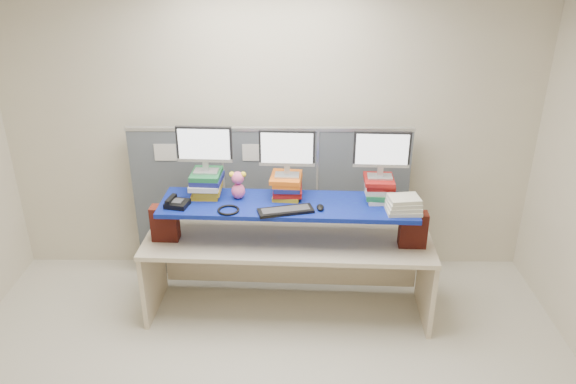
{
  "coord_description": "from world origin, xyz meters",
  "views": [
    {
      "loc": [
        0.2,
        -3.0,
        3.12
      ],
      "look_at": [
        0.17,
        1.15,
        1.19
      ],
      "focal_mm": 35.0,
      "sensor_mm": 36.0,
      "label": 1
    }
  ],
  "objects_px": {
    "desk": "(288,254)",
    "blue_board": "(288,205)",
    "monitor_left": "(204,147)",
    "monitor_center": "(287,150)",
    "monitor_right": "(382,152)",
    "keyboard": "(286,211)",
    "desk_phone": "(176,203)"
  },
  "relations": [
    {
      "from": "desk",
      "to": "blue_board",
      "type": "xyz_separation_m",
      "value": [
        -0.0,
        -0.0,
        0.47
      ]
    },
    {
      "from": "keyboard",
      "to": "desk_phone",
      "type": "distance_m",
      "value": 0.89
    },
    {
      "from": "blue_board",
      "to": "desk_phone",
      "type": "height_order",
      "value": "desk_phone"
    },
    {
      "from": "blue_board",
      "to": "keyboard",
      "type": "relative_size",
      "value": 4.54
    },
    {
      "from": "blue_board",
      "to": "monitor_center",
      "type": "xyz_separation_m",
      "value": [
        -0.01,
        0.12,
        0.44
      ]
    },
    {
      "from": "monitor_center",
      "to": "monitor_right",
      "type": "xyz_separation_m",
      "value": [
        0.76,
        -0.03,
        0.0
      ]
    },
    {
      "from": "desk",
      "to": "monitor_center",
      "type": "bearing_deg",
      "value": 96.89
    },
    {
      "from": "monitor_left",
      "to": "monitor_center",
      "type": "xyz_separation_m",
      "value": [
        0.67,
        -0.03,
        -0.02
      ]
    },
    {
      "from": "desk_phone",
      "to": "monitor_center",
      "type": "bearing_deg",
      "value": 23.95
    },
    {
      "from": "monitor_left",
      "to": "monitor_right",
      "type": "height_order",
      "value": "monitor_left"
    },
    {
      "from": "monitor_right",
      "to": "keyboard",
      "type": "bearing_deg",
      "value": -159.53
    },
    {
      "from": "desk",
      "to": "monitor_center",
      "type": "relative_size",
      "value": 5.42
    },
    {
      "from": "blue_board",
      "to": "monitor_center",
      "type": "height_order",
      "value": "monitor_center"
    },
    {
      "from": "desk",
      "to": "desk_phone",
      "type": "xyz_separation_m",
      "value": [
        -0.91,
        -0.07,
        0.52
      ]
    },
    {
      "from": "monitor_center",
      "to": "monitor_right",
      "type": "height_order",
      "value": "monitor_right"
    },
    {
      "from": "blue_board",
      "to": "monitor_center",
      "type": "distance_m",
      "value": 0.45
    },
    {
      "from": "blue_board",
      "to": "monitor_right",
      "type": "distance_m",
      "value": 0.88
    },
    {
      "from": "monitor_left",
      "to": "desk_phone",
      "type": "xyz_separation_m",
      "value": [
        -0.22,
        -0.21,
        -0.41
      ]
    },
    {
      "from": "keyboard",
      "to": "blue_board",
      "type": "bearing_deg",
      "value": 70.22
    },
    {
      "from": "desk",
      "to": "keyboard",
      "type": "bearing_deg",
      "value": -93.51
    },
    {
      "from": "monitor_right",
      "to": "desk_phone",
      "type": "relative_size",
      "value": 2.21
    },
    {
      "from": "monitor_left",
      "to": "keyboard",
      "type": "distance_m",
      "value": 0.85
    },
    {
      "from": "monitor_center",
      "to": "keyboard",
      "type": "height_order",
      "value": "monitor_center"
    },
    {
      "from": "blue_board",
      "to": "monitor_right",
      "type": "relative_size",
      "value": 4.61
    },
    {
      "from": "desk",
      "to": "monitor_left",
      "type": "height_order",
      "value": "monitor_left"
    },
    {
      "from": "monitor_left",
      "to": "keyboard",
      "type": "xyz_separation_m",
      "value": [
        0.67,
        -0.31,
        -0.42
      ]
    },
    {
      "from": "monitor_center",
      "to": "desk_phone",
      "type": "relative_size",
      "value": 2.21
    },
    {
      "from": "blue_board",
      "to": "monitor_right",
      "type": "xyz_separation_m",
      "value": [
        0.75,
        0.08,
        0.44
      ]
    },
    {
      "from": "desk",
      "to": "monitor_left",
      "type": "relative_size",
      "value": 5.42
    },
    {
      "from": "keyboard",
      "to": "monitor_right",
      "type": "bearing_deg",
      "value": 4.19
    },
    {
      "from": "monitor_center",
      "to": "monitor_left",
      "type": "bearing_deg",
      "value": -180.0
    },
    {
      "from": "monitor_left",
      "to": "monitor_center",
      "type": "height_order",
      "value": "monitor_left"
    }
  ]
}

